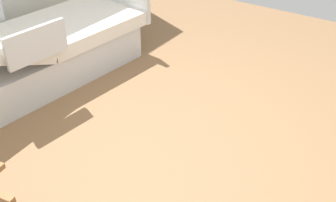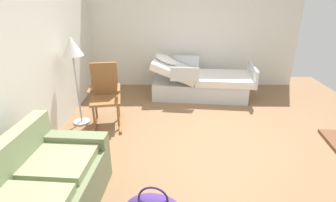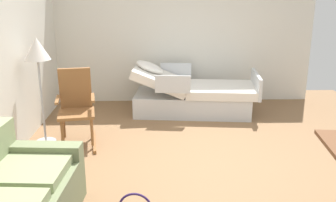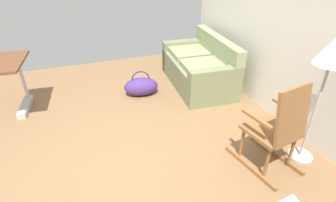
{
  "view_description": "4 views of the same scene",
  "coord_description": "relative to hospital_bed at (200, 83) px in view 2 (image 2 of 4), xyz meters",
  "views": [
    {
      "loc": [
        -1.11,
        2.01,
        2.01
      ],
      "look_at": [
        0.05,
        0.31,
        0.63
      ],
      "focal_mm": 41.88,
      "sensor_mm": 36.0,
      "label": 1
    },
    {
      "loc": [
        -3.5,
        0.52,
        2.12
      ],
      "look_at": [
        -0.07,
        0.54,
        0.69
      ],
      "focal_mm": 28.33,
      "sensor_mm": 36.0,
      "label": 2
    },
    {
      "loc": [
        -4.4,
        0.48,
        2.11
      ],
      "look_at": [
        -0.12,
        0.35,
        0.81
      ],
      "focal_mm": 40.75,
      "sensor_mm": 36.0,
      "label": 3
    },
    {
      "loc": [
        2.31,
        -0.26,
        2.17
      ],
      "look_at": [
        -0.06,
        0.61,
        0.69
      ],
      "focal_mm": 28.38,
      "sensor_mm": 36.0,
      "label": 4
    }
  ],
  "objects": [
    {
      "name": "side_wall",
      "position": [
        0.79,
        0.13,
        1.05
      ],
      "size": [
        0.1,
        4.82,
        2.7
      ],
      "primitive_type": "cube",
      "color": "silver",
      "rests_on": "ground"
    },
    {
      "name": "couch",
      "position": [
        -3.42,
        1.88,
        0.01
      ],
      "size": [
        1.66,
        0.96,
        0.85
      ],
      "color": "#737D57",
      "rests_on": "ground"
    },
    {
      "name": "floor_lamp",
      "position": [
        -1.26,
        2.17,
        0.93
      ],
      "size": [
        0.34,
        0.34,
        1.48
      ],
      "color": "#B2B5BA",
      "rests_on": "ground"
    },
    {
      "name": "rocking_chair",
      "position": [
        -1.26,
        1.71,
        0.21
      ],
      "size": [
        0.83,
        0.59,
        1.05
      ],
      "color": "brown",
      "rests_on": "ground"
    },
    {
      "name": "back_wall",
      "position": [
        -1.86,
        2.49,
        1.05
      ],
      "size": [
        5.41,
        0.1,
        2.7
      ],
      "primitive_type": "cube",
      "color": "silver",
      "rests_on": "ground"
    },
    {
      "name": "hospital_bed",
      "position": [
        0.0,
        0.0,
        0.0
      ],
      "size": [
        1.16,
        2.19,
        0.95
      ],
      "color": "silver",
      "rests_on": "ground"
    },
    {
      "name": "ground_plane",
      "position": [
        -1.86,
        0.13,
        -0.3
      ],
      "size": [
        6.52,
        6.52,
        0.0
      ],
      "primitive_type": "plane",
      "color": "olive"
    }
  ]
}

